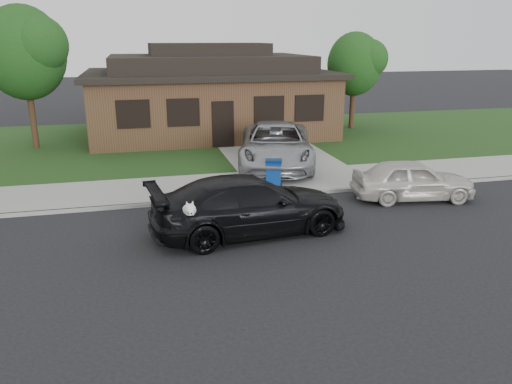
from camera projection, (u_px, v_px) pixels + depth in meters
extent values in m
plane|color=black|center=(142.00, 252.00, 12.30)|extent=(120.00, 120.00, 0.00)
cube|color=gray|center=(138.00, 192.00, 16.92)|extent=(60.00, 3.00, 0.12)
cube|color=gray|center=(139.00, 205.00, 15.53)|extent=(60.00, 0.12, 0.12)
cube|color=#193814|center=(136.00, 144.00, 24.34)|extent=(60.00, 13.00, 0.13)
cube|color=gray|center=(270.00, 151.00, 22.91)|extent=(4.50, 13.00, 0.14)
imported|color=black|center=(250.00, 205.00, 13.32)|extent=(5.57, 2.83, 1.55)
ellipsoid|color=white|center=(189.00, 210.00, 11.97)|extent=(0.34, 0.40, 0.30)
sphere|color=white|center=(190.00, 209.00, 11.72)|extent=(0.26, 0.26, 0.26)
cube|color=white|center=(191.00, 213.00, 11.62)|extent=(0.09, 0.12, 0.08)
sphere|color=black|center=(191.00, 214.00, 11.57)|extent=(0.04, 0.04, 0.04)
cone|color=white|center=(187.00, 203.00, 11.72)|extent=(0.11, 0.11, 0.14)
cone|color=white|center=(193.00, 203.00, 11.75)|extent=(0.11, 0.11, 0.14)
imported|color=#9D9FA4|center=(276.00, 145.00, 19.79)|extent=(4.27, 6.56, 1.68)
imported|color=beige|center=(413.00, 180.00, 16.14)|extent=(4.06, 2.13, 1.32)
cube|color=navy|center=(274.00, 173.00, 17.34)|extent=(0.65, 0.65, 0.84)
cube|color=#06204C|center=(274.00, 160.00, 17.20)|extent=(0.71, 0.71, 0.09)
cylinder|color=black|center=(270.00, 185.00, 17.16)|extent=(0.09, 0.14, 0.13)
cylinder|color=black|center=(281.00, 185.00, 17.25)|extent=(0.09, 0.14, 0.13)
cube|color=#422B1C|center=(210.00, 104.00, 26.63)|extent=(12.00, 8.00, 3.00)
cube|color=black|center=(209.00, 73.00, 26.15)|extent=(12.60, 8.60, 0.25)
cube|color=black|center=(209.00, 63.00, 25.99)|extent=(10.00, 6.50, 0.80)
cube|color=black|center=(208.00, 49.00, 25.79)|extent=(6.00, 3.50, 0.60)
cube|color=black|center=(223.00, 124.00, 23.01)|extent=(1.00, 0.06, 2.10)
cube|color=black|center=(133.00, 114.00, 21.93)|extent=(1.30, 0.05, 1.10)
cube|color=black|center=(183.00, 112.00, 22.43)|extent=(1.30, 0.05, 1.10)
cube|color=black|center=(269.00, 109.00, 23.34)|extent=(1.30, 0.05, 1.10)
cube|color=black|center=(310.00, 108.00, 23.79)|extent=(1.30, 0.05, 1.10)
cylinder|color=#332114|center=(33.00, 121.00, 22.93)|extent=(0.28, 0.28, 2.48)
ellipsoid|color=#143811|center=(24.00, 53.00, 22.03)|extent=(3.60, 3.60, 4.14)
sphere|color=#26591E|center=(38.00, 44.00, 21.59)|extent=(2.52, 2.52, 2.52)
cylinder|color=#332114|center=(352.00, 110.00, 28.12)|extent=(0.28, 0.28, 2.03)
ellipsoid|color=#143811|center=(354.00, 64.00, 27.37)|extent=(3.00, 3.00, 3.45)
sphere|color=#26591E|center=(369.00, 59.00, 27.00)|extent=(2.10, 2.10, 2.10)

